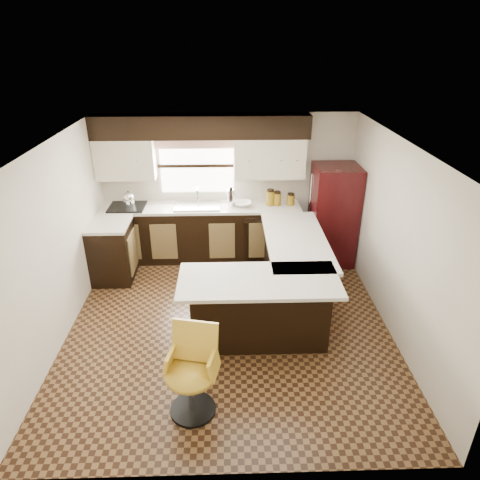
{
  "coord_description": "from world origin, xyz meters",
  "views": [
    {
      "loc": [
        0.01,
        -4.7,
        3.54
      ],
      "look_at": [
        0.16,
        0.45,
        1.02
      ],
      "focal_mm": 32.0,
      "sensor_mm": 36.0,
      "label": 1
    }
  ],
  "objects_px": {
    "peninsula_return": "(259,310)",
    "bar_chair": "(191,375)",
    "peninsula_long": "(291,270)",
    "refrigerator": "(333,215)"
  },
  "relations": [
    {
      "from": "peninsula_return",
      "to": "bar_chair",
      "type": "distance_m",
      "value": 1.36
    },
    {
      "from": "peninsula_long",
      "to": "bar_chair",
      "type": "distance_m",
      "value": 2.46
    },
    {
      "from": "peninsula_long",
      "to": "refrigerator",
      "type": "height_order",
      "value": "refrigerator"
    },
    {
      "from": "refrigerator",
      "to": "peninsula_long",
      "type": "bearing_deg",
      "value": -127.09
    },
    {
      "from": "peninsula_long",
      "to": "refrigerator",
      "type": "bearing_deg",
      "value": 52.91
    },
    {
      "from": "peninsula_long",
      "to": "peninsula_return",
      "type": "relative_size",
      "value": 1.18
    },
    {
      "from": "refrigerator",
      "to": "peninsula_return",
      "type": "bearing_deg",
      "value": -123.16
    },
    {
      "from": "peninsula_long",
      "to": "peninsula_return",
      "type": "height_order",
      "value": "same"
    },
    {
      "from": "peninsula_long",
      "to": "refrigerator",
      "type": "xyz_separation_m",
      "value": [
        0.82,
        1.09,
        0.38
      ]
    },
    {
      "from": "peninsula_long",
      "to": "refrigerator",
      "type": "distance_m",
      "value": 1.42
    }
  ]
}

